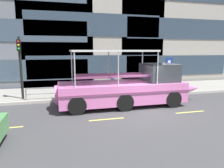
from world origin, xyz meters
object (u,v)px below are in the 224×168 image
object	(u,v)px
pedestrian_near_bow	(159,78)
parking_sign	(169,68)
duck_tour_boat	(130,88)
pedestrian_mid_left	(113,81)
traffic_light_pole	(20,62)

from	to	relation	value
pedestrian_near_bow	parking_sign	bearing A→B (deg)	-12.76
duck_tour_boat	pedestrian_near_bow	bearing A→B (deg)	40.04
duck_tour_boat	pedestrian_mid_left	world-z (taller)	duck_tour_boat
pedestrian_near_bow	traffic_light_pole	bearing A→B (deg)	-178.19
parking_sign	pedestrian_near_bow	world-z (taller)	parking_sign
parking_sign	duck_tour_boat	distance (m)	5.15
traffic_light_pole	duck_tour_boat	bearing A→B (deg)	-21.50
parking_sign	pedestrian_mid_left	xyz separation A→B (m)	(-4.57, 0.25, -0.86)
traffic_light_pole	pedestrian_mid_left	bearing A→B (deg)	3.76
parking_sign	pedestrian_mid_left	distance (m)	4.65
pedestrian_mid_left	duck_tour_boat	bearing A→B (deg)	-83.73
traffic_light_pole	pedestrian_mid_left	world-z (taller)	traffic_light_pole
pedestrian_near_bow	pedestrian_mid_left	distance (m)	3.87
parking_sign	pedestrian_near_bow	distance (m)	1.06
duck_tour_boat	pedestrian_near_bow	size ratio (longest dim) A/B	5.69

